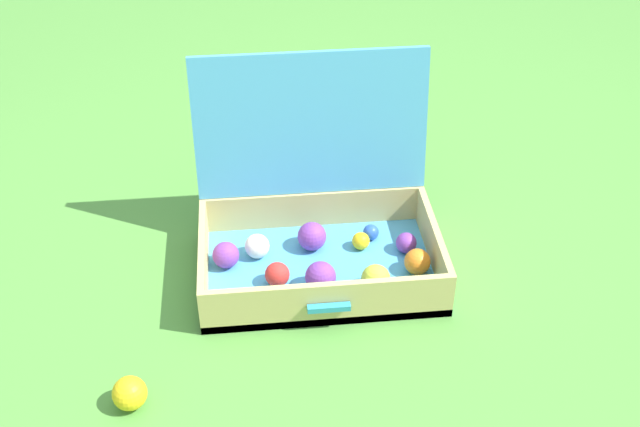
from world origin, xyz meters
The scene contains 3 objects.
ground_plane centered at (0.00, 0.00, 0.00)m, with size 16.00×16.00×0.00m, color #4C8C38.
open_suitcase centered at (-0.05, 0.10, 0.12)m, with size 0.65×0.51×0.55m.
stray_ball_on_grass centered at (-0.54, -0.38, 0.04)m, with size 0.08×0.08×0.08m, color yellow.
Camera 1 is at (-0.23, -1.63, 1.47)m, focal length 44.62 mm.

